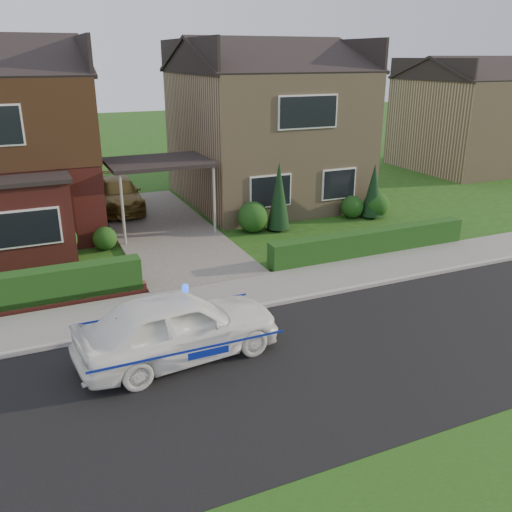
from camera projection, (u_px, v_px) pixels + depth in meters
ground at (290, 369)px, 11.85m from camera, size 120.00×120.00×0.00m
road at (290, 369)px, 11.85m from camera, size 60.00×6.00×0.02m
kerb at (238, 311)px, 14.44m from camera, size 60.00×0.16×0.12m
sidewalk at (224, 296)px, 15.35m from camera, size 60.00×2.00×0.10m
driveway at (162, 229)px, 21.27m from camera, size 3.80×12.00×0.12m
house_right at (265, 121)px, 24.78m from camera, size 7.50×8.06×7.25m
carport_link at (158, 163)px, 20.33m from camera, size 3.80×3.00×2.77m
dwarf_wall at (0, 311)px, 14.14m from camera, size 7.70×0.25×0.36m
hedge_left at (1, 315)px, 14.33m from camera, size 7.50×0.55×0.90m
hedge_right at (369, 255)px, 18.63m from camera, size 7.50×0.55×0.80m
shrub_left_mid at (57, 240)px, 18.09m from camera, size 1.32×1.32×1.32m
shrub_left_near at (105, 238)px, 19.03m from camera, size 0.84×0.84×0.84m
shrub_right_near at (253, 217)px, 20.92m from camera, size 1.20×1.20×1.20m
shrub_right_mid at (352, 207)px, 22.78m from camera, size 0.96×0.96×0.96m
shrub_right_far at (376, 205)px, 22.88m from camera, size 1.08×1.08×1.08m
conifer_a at (279, 198)px, 20.88m from camera, size 0.90×0.90×2.60m
conifer_b at (373, 192)px, 22.61m from camera, size 0.90×0.90×2.20m
neighbour_right at (467, 125)px, 32.24m from camera, size 6.50×7.00×5.20m
police_car at (178, 327)px, 12.06m from camera, size 4.20×4.73×1.72m
driveway_car at (118, 194)px, 23.64m from camera, size 2.13×4.64×1.31m
potted_plant_b at (121, 276)px, 15.94m from camera, size 0.46×0.42×0.69m
potted_plant_c at (80, 277)px, 15.76m from camera, size 0.59×0.59×0.82m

